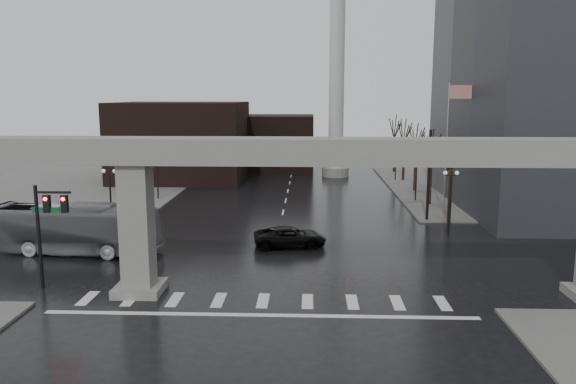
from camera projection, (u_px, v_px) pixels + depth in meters
name	position (u px, v px, depth m)	size (l,w,h in m)	color
ground	(264.00, 294.00, 31.22)	(160.00, 160.00, 0.00)	black
sidewalk_ne	(510.00, 189.00, 65.67)	(28.00, 36.00, 0.15)	#63615F
sidewalk_nw	(73.00, 186.00, 67.62)	(28.00, 36.00, 0.15)	#63615F
elevated_guideway	(287.00, 172.00, 29.99)	(48.00, 2.60, 8.70)	gray
building_far_left	(182.00, 141.00, 72.23)	(16.00, 14.00, 10.00)	black
building_far_mid	(279.00, 143.00, 81.80)	(10.00, 10.00, 8.00)	black
smokestack	(337.00, 76.00, 73.99)	(3.60, 3.60, 30.00)	beige
signal_mast_arm	(385.00, 155.00, 48.39)	(12.12, 0.43, 8.00)	black
signal_left_pole	(47.00, 219.00, 31.47)	(2.30, 0.30, 6.00)	black
flagpole_assembly	(451.00, 133.00, 51.01)	(2.06, 0.12, 12.00)	silver
lamp_right_0	(450.00, 192.00, 43.90)	(1.22, 0.32, 5.11)	black
lamp_right_1	(417.00, 168.00, 57.68)	(1.22, 0.32, 5.11)	black
lamp_right_2	(396.00, 154.00, 71.46)	(1.22, 0.32, 5.11)	black
lamp_left_0	(110.00, 189.00, 44.91)	(1.22, 0.32, 5.11)	black
lamp_left_1	(157.00, 167.00, 58.69)	(1.22, 0.32, 5.11)	black
lamp_left_2	(186.00, 153.00, 72.48)	(1.22, 0.32, 5.11)	black
tree_right_0	(450.00, 192.00, 47.93)	(1.09, 1.58, 7.50)	black
tree_right_1	(431.00, 177.00, 55.80)	(1.09, 1.61, 7.67)	black
tree_right_2	(416.00, 166.00, 63.66)	(1.10, 1.63, 7.85)	black
tree_right_3	(404.00, 158.00, 71.52)	(1.11, 1.66, 8.02)	black
tree_right_4	(395.00, 151.00, 79.39)	(1.12, 1.69, 8.19)	black
pickup_truck	(290.00, 237.00, 40.87)	(2.43, 5.27, 1.46)	black
city_bus	(71.00, 229.00, 39.06)	(2.91, 12.43, 3.46)	#97969A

